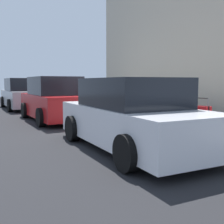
# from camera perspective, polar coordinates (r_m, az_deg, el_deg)

# --- Properties ---
(ground_plane) EXTENTS (40.00, 40.00, 0.00)m
(ground_plane) POSITION_cam_1_polar(r_m,az_deg,el_deg) (10.21, -0.11, -2.25)
(ground_plane) COLOR black
(sidewalk_curb) EXTENTS (18.00, 5.00, 0.14)m
(sidewalk_curb) POSITION_cam_1_polar(r_m,az_deg,el_deg) (11.62, 10.67, -0.98)
(sidewalk_curb) COLOR #ADA89E
(sidewalk_curb) RESTS_ON ground_plane
(suitcase_red_0) EXTENTS (0.42, 0.27, 0.96)m
(suitcase_red_0) POSITION_cam_1_polar(r_m,az_deg,el_deg) (7.53, 17.78, -1.61)
(suitcase_red_0) COLOR red
(suitcase_red_0) RESTS_ON sidewalk_curb
(suitcase_black_1) EXTENTS (0.45, 0.26, 0.83)m
(suitcase_black_1) POSITION_cam_1_polar(r_m,az_deg,el_deg) (7.88, 14.66, -1.73)
(suitcase_black_1) COLOR black
(suitcase_black_1) RESTS_ON sidewalk_curb
(suitcase_olive_2) EXTENTS (0.38, 0.21, 0.84)m
(suitcase_olive_2) POSITION_cam_1_polar(r_m,az_deg,el_deg) (8.27, 12.25, -1.26)
(suitcase_olive_2) COLOR #59601E
(suitcase_olive_2) RESTS_ON sidewalk_curb
(suitcase_silver_3) EXTENTS (0.43, 0.22, 1.02)m
(suitcase_silver_3) POSITION_cam_1_polar(r_m,az_deg,el_deg) (8.64, 9.89, -0.54)
(suitcase_silver_3) COLOR #9EA0A8
(suitcase_silver_3) RESTS_ON sidewalk_curb
(suitcase_navy_4) EXTENTS (0.39, 0.28, 0.95)m
(suitcase_navy_4) POSITION_cam_1_polar(r_m,az_deg,el_deg) (9.00, 7.45, -0.34)
(suitcase_navy_4) COLOR navy
(suitcase_navy_4) RESTS_ON sidewalk_curb
(suitcase_teal_5) EXTENTS (0.36, 0.22, 0.82)m
(suitcase_teal_5) POSITION_cam_1_polar(r_m,az_deg,el_deg) (9.42, 5.95, 0.22)
(suitcase_teal_5) COLOR #0F606B
(suitcase_teal_5) RESTS_ON sidewalk_curb
(suitcase_maroon_6) EXTENTS (0.39, 0.20, 0.99)m
(suitcase_maroon_6) POSITION_cam_1_polar(r_m,az_deg,el_deg) (9.83, 4.43, 0.26)
(suitcase_maroon_6) COLOR maroon
(suitcase_maroon_6) RESTS_ON sidewalk_curb
(suitcase_red_7) EXTENTS (0.43, 0.26, 0.96)m
(suitcase_red_7) POSITION_cam_1_polar(r_m,az_deg,el_deg) (10.25, 2.71, 0.41)
(suitcase_red_7) COLOR red
(suitcase_red_7) RESTS_ON sidewalk_curb
(suitcase_black_8) EXTENTS (0.48, 0.25, 0.75)m
(suitcase_black_8) POSITION_cam_1_polar(r_m,az_deg,el_deg) (10.75, 1.26, 0.79)
(suitcase_black_8) COLOR black
(suitcase_black_8) RESTS_ON sidewalk_curb
(fire_hydrant) EXTENTS (0.39, 0.21, 0.74)m
(fire_hydrant) POSITION_cam_1_polar(r_m,az_deg,el_deg) (11.55, -1.27, 1.35)
(fire_hydrant) COLOR #D89E0C
(fire_hydrant) RESTS_ON sidewalk_curb
(bollard_post) EXTENTS (0.13, 0.13, 0.78)m
(bollard_post) POSITION_cam_1_polar(r_m,az_deg,el_deg) (12.02, -3.28, 1.55)
(bollard_post) COLOR #333338
(bollard_post) RESTS_ON sidewalk_curb
(parked_car_white_0) EXTENTS (4.58, 2.20, 1.57)m
(parked_car_white_0) POSITION_cam_1_polar(r_m,az_deg,el_deg) (6.19, 3.96, -0.81)
(parked_car_white_0) COLOR silver
(parked_car_white_0) RESTS_ON ground_plane
(parked_car_red_1) EXTENTS (4.33, 2.04, 1.68)m
(parked_car_red_1) POSITION_cam_1_polar(r_m,az_deg,el_deg) (11.02, -11.61, 2.34)
(parked_car_red_1) COLOR #AD1619
(parked_car_red_1) RESTS_ON ground_plane
(parked_car_silver_2) EXTENTS (4.81, 2.12, 1.70)m
(parked_car_silver_2) POSITION_cam_1_polar(r_m,az_deg,el_deg) (16.44, -17.72, 3.40)
(parked_car_silver_2) COLOR #B2B5BA
(parked_car_silver_2) RESTS_ON ground_plane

